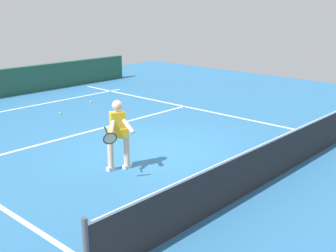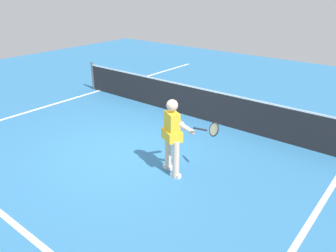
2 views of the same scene
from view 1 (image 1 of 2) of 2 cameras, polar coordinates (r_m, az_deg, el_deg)
name	(u,v)px [view 1 (image 1 of 2)]	position (r m, az deg, el deg)	size (l,w,h in m)	color
ground_plane	(162,153)	(10.48, -0.83, -3.59)	(24.08, 24.08, 0.00)	teal
baseline_marking	(20,108)	(15.73, -19.03, 2.26)	(9.10, 0.10, 0.01)	white
service_line_marking	(92,131)	(12.45, -10.08, -0.62)	(8.10, 0.10, 0.01)	white
sideline_left_marking	(251,120)	(13.57, 11.01, 0.74)	(0.10, 16.52, 0.01)	white
sideline_right_marking	(5,210)	(8.26, -20.86, -10.32)	(0.10, 16.52, 0.01)	white
court_net	(264,164)	(8.75, 12.67, -4.89)	(8.78, 0.08, 0.98)	#4C4C51
tennis_player	(118,133)	(9.25, -6.66, -0.88)	(1.04, 0.82, 1.55)	beige
tennis_ball_near	(60,113)	(14.50, -14.14, 1.65)	(0.07, 0.07, 0.07)	#D1E533
tennis_ball_far	(91,102)	(15.94, -10.21, 3.18)	(0.07, 0.07, 0.07)	#D1E533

